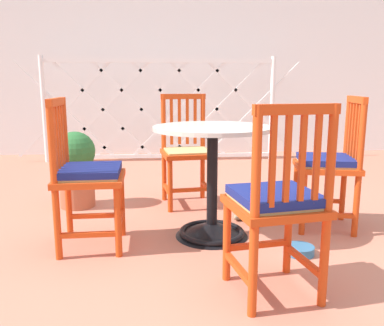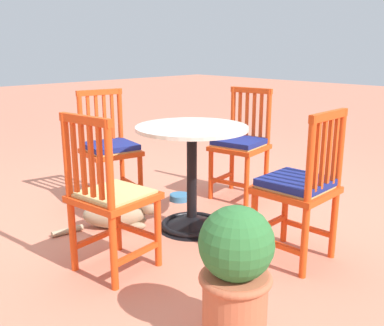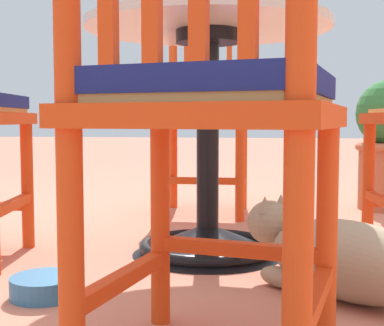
{
  "view_description": "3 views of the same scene",
  "coord_description": "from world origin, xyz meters",
  "views": [
    {
      "loc": [
        -0.45,
        -2.27,
        0.99
      ],
      "look_at": [
        -0.27,
        0.08,
        0.52
      ],
      "focal_mm": 37.38,
      "sensor_mm": 36.0,
      "label": 1
    },
    {
      "loc": [
        -2.23,
        2.28,
        1.25
      ],
      "look_at": [
        -0.13,
        0.23,
        0.48
      ],
      "focal_mm": 41.69,
      "sensor_mm": 36.0,
      "label": 2
    },
    {
      "loc": [
        1.59,
        0.45,
        0.43
      ],
      "look_at": [
        -0.28,
        0.15,
        0.28
      ],
      "focal_mm": 51.53,
      "sensor_mm": 36.0,
      "label": 3
    }
  ],
  "objects": [
    {
      "name": "orange_chair_facing_out",
      "position": [
        0.7,
        0.33,
        0.45
      ],
      "size": [
        0.47,
        0.47,
        0.91
      ],
      "color": "#D64214",
      "rests_on": "ground_plane"
    },
    {
      "name": "tabby_cat",
      "position": [
        0.24,
        0.58,
        0.1
      ],
      "size": [
        0.45,
        0.66,
        0.23
      ],
      "color": "#9E896B",
      "rests_on": "ground_plane"
    },
    {
      "name": "pet_water_bowl",
      "position": [
        0.36,
        -0.11,
        0.03
      ],
      "size": [
        0.17,
        0.17,
        0.05
      ],
      "primitive_type": "cylinder",
      "color": "teal",
      "rests_on": "ground_plane"
    },
    {
      "name": "cafe_table",
      "position": [
        -0.13,
        0.22,
        0.28
      ],
      "size": [
        0.76,
        0.76,
        0.73
      ],
      "color": "black",
      "rests_on": "ground_plane"
    },
    {
      "name": "orange_chair_near_fence",
      "position": [
        0.07,
        -0.54,
        0.45
      ],
      "size": [
        0.46,
        0.46,
        0.91
      ],
      "color": "#D64214",
      "rests_on": "ground_plane"
    },
    {
      "name": "orange_chair_by_planter",
      "position": [
        -0.24,
        0.97,
        0.43
      ],
      "size": [
        0.45,
        0.45,
        0.91
      ],
      "color": "#D64214",
      "rests_on": "ground_plane"
    },
    {
      "name": "orange_chair_at_corner",
      "position": [
        -0.9,
        0.11,
        0.45
      ],
      "size": [
        0.41,
        0.41,
        0.91
      ],
      "color": "#D64214",
      "rests_on": "ground_plane"
    },
    {
      "name": "ground_plane",
      "position": [
        0.0,
        0.0,
        0.0
      ],
      "size": [
        24.0,
        24.0,
        0.0
      ],
      "primitive_type": "plane",
      "color": "#C6755B"
    },
    {
      "name": "terracotta_planter",
      "position": [
        -1.15,
        0.96,
        0.33
      ],
      "size": [
        0.32,
        0.32,
        0.62
      ],
      "color": "#B25B3D",
      "rests_on": "ground_plane"
    }
  ]
}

